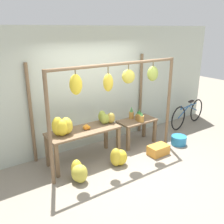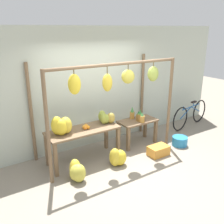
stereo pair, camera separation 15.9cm
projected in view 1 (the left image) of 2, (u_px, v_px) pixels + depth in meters
ground_plane at (130, 169)px, 5.10m from camera, size 20.00×20.00×0.00m
shop_wall_back at (91, 88)px, 5.84m from camera, size 8.00×0.08×2.80m
stall_awning at (114, 89)px, 5.07m from camera, size 3.01×1.16×2.12m
display_table_main at (84, 135)px, 5.23m from camera, size 1.54×0.60×0.74m
display_table_side at (137, 125)px, 6.12m from camera, size 0.94×0.50×0.62m
banana_pile_on_table at (62, 127)px, 4.88m from camera, size 0.48×0.38×0.38m
orange_pile at (86, 127)px, 5.20m from camera, size 0.15×0.15×0.10m
pineapple_cluster at (137, 116)px, 6.01m from camera, size 0.17×0.45×0.31m
banana_pile_ground_left at (79, 172)px, 4.67m from camera, size 0.34×0.47×0.40m
banana_pile_ground_right at (118, 157)px, 5.19m from camera, size 0.40×0.32×0.41m
fruit_crate_white at (158, 150)px, 5.68m from camera, size 0.46×0.30×0.22m
blue_bucket at (179, 140)px, 6.17m from camera, size 0.37×0.37×0.22m
parked_bicycle at (188, 114)px, 7.32m from camera, size 1.71×0.33×0.73m
papaya_pile at (106, 118)px, 5.51m from camera, size 0.39×0.37×0.27m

